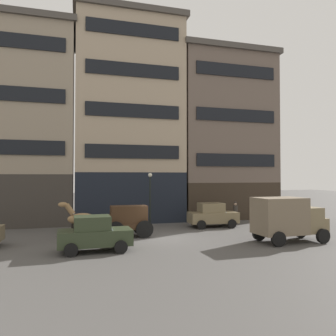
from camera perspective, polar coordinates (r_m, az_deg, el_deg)
ground_plane at (r=21.19m, az=-0.73°, el=-11.95°), size 120.00×120.00×0.00m
building_far_left at (r=30.29m, az=-22.79°, el=6.97°), size 7.64×7.25×16.38m
building_center_left at (r=30.50m, az=-7.03°, el=8.30°), size 9.57×7.25×17.95m
building_center_right at (r=32.94m, az=8.97°, el=5.59°), size 9.41×7.25×15.68m
cargo_wagon at (r=21.50m, az=-6.91°, el=-8.69°), size 2.92×1.53×1.98m
draft_horse at (r=21.25m, az=-14.89°, el=-8.41°), size 2.34×0.62×2.30m
delivery_truck_near at (r=20.91m, az=19.93°, el=-8.06°), size 4.40×2.24×2.62m
sedan_dark at (r=25.68m, az=7.66°, el=-8.02°), size 3.77×2.00×1.83m
sedan_parked_curb at (r=17.72m, az=-12.54°, el=-11.00°), size 3.74×1.94×1.83m
pedestrian_officer at (r=27.85m, az=11.54°, el=-7.35°), size 0.50×0.50×1.79m
streetlamp_curbside at (r=25.74m, az=-3.11°, el=-4.09°), size 0.32×0.32×4.12m
fire_hydrant_curbside at (r=30.06m, az=17.56°, el=-7.93°), size 0.24×0.24×0.83m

